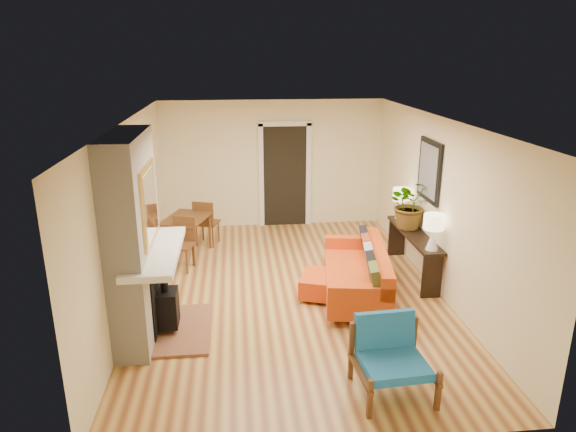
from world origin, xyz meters
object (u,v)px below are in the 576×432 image
object	(u,v)px
sofa	(361,273)
dining_table	(191,225)
houseplant	(411,204)
lamp_near	(433,228)
ottoman	(325,284)
lamp_far	(401,200)
console_table	(414,241)
blue_chair	(390,352)

from	to	relation	value
sofa	dining_table	distance (m)	3.22
dining_table	houseplant	size ratio (longest dim) A/B	2.02
sofa	lamp_near	bearing A→B (deg)	-5.62
ottoman	lamp_far	bearing A→B (deg)	41.92
console_table	blue_chair	bearing A→B (deg)	-113.47
sofa	ottoman	size ratio (longest dim) A/B	2.52
blue_chair	lamp_near	world-z (taller)	lamp_near
console_table	dining_table	bearing A→B (deg)	161.77
console_table	houseplant	xyz separation A→B (m)	(-0.01, 0.24, 0.56)
lamp_far	lamp_near	bearing A→B (deg)	-90.00
ottoman	houseplant	bearing A→B (deg)	29.77
dining_table	houseplant	distance (m)	3.81
dining_table	console_table	world-z (taller)	dining_table
lamp_near	lamp_far	distance (m)	1.50
lamp_near	houseplant	distance (m)	0.99
dining_table	console_table	size ratio (longest dim) A/B	0.90
ottoman	console_table	distance (m)	1.73
sofa	lamp_far	size ratio (longest dim) A/B	3.99
console_table	lamp_near	world-z (taller)	lamp_near
sofa	console_table	bearing A→B (deg)	32.08
console_table	houseplant	size ratio (longest dim) A/B	2.24
console_table	houseplant	bearing A→B (deg)	92.36
blue_chair	console_table	size ratio (longest dim) A/B	0.44
dining_table	lamp_near	xyz separation A→B (m)	(3.65, -1.94, 0.49)
lamp_near	ottoman	bearing A→B (deg)	176.52
blue_chair	lamp_near	size ratio (longest dim) A/B	1.52
sofa	blue_chair	world-z (taller)	blue_chair
ottoman	blue_chair	xyz separation A→B (m)	(0.31, -2.24, 0.24)
sofa	lamp_near	distance (m)	1.25
lamp_near	console_table	bearing A→B (deg)	90.00
sofa	console_table	world-z (taller)	sofa
dining_table	lamp_near	distance (m)	4.17
sofa	lamp_near	xyz separation A→B (m)	(1.02, -0.10, 0.71)
lamp_near	lamp_far	xyz separation A→B (m)	(0.00, 1.50, 0.00)
blue_chair	ottoman	bearing A→B (deg)	97.96
dining_table	houseplant	bearing A→B (deg)	-14.77
ottoman	lamp_near	xyz separation A→B (m)	(1.56, -0.10, 0.87)
lamp_near	houseplant	bearing A→B (deg)	90.58
ottoman	console_table	xyz separation A→B (m)	(1.56, 0.65, 0.38)
blue_chair	console_table	bearing A→B (deg)	66.53
blue_chair	lamp_far	world-z (taller)	lamp_far
blue_chair	lamp_far	size ratio (longest dim) A/B	1.52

